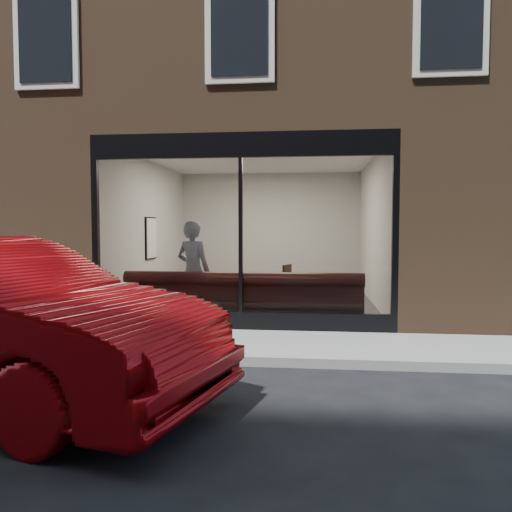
# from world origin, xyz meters

# --- Properties ---
(ground) EXTENTS (120.00, 120.00, 0.00)m
(ground) POSITION_xyz_m (0.00, 0.00, 0.00)
(ground) COLOR black
(ground) RESTS_ON ground
(sidewalk_near) EXTENTS (40.00, 2.00, 0.01)m
(sidewalk_near) POSITION_xyz_m (0.00, 1.00, 0.01)
(sidewalk_near) COLOR gray
(sidewalk_near) RESTS_ON ground
(kerb_near) EXTENTS (40.00, 0.10, 0.12)m
(kerb_near) POSITION_xyz_m (0.00, -0.05, 0.06)
(kerb_near) COLOR gray
(kerb_near) RESTS_ON ground
(host_building_pier_left) EXTENTS (2.50, 12.00, 3.20)m
(host_building_pier_left) POSITION_xyz_m (-3.75, 8.00, 1.60)
(host_building_pier_left) COLOR brown
(host_building_pier_left) RESTS_ON ground
(host_building_pier_right) EXTENTS (2.50, 12.00, 3.20)m
(host_building_pier_right) POSITION_xyz_m (3.75, 8.00, 1.60)
(host_building_pier_right) COLOR brown
(host_building_pier_right) RESTS_ON ground
(host_building_backfill) EXTENTS (5.00, 6.00, 3.20)m
(host_building_backfill) POSITION_xyz_m (0.00, 11.00, 1.60)
(host_building_backfill) COLOR brown
(host_building_backfill) RESTS_ON ground
(cafe_floor) EXTENTS (6.00, 6.00, 0.00)m
(cafe_floor) POSITION_xyz_m (0.00, 5.00, 0.02)
(cafe_floor) COLOR #2D2D30
(cafe_floor) RESTS_ON ground
(cafe_ceiling) EXTENTS (6.00, 6.00, 0.00)m
(cafe_ceiling) POSITION_xyz_m (0.00, 5.00, 3.19)
(cafe_ceiling) COLOR white
(cafe_ceiling) RESTS_ON host_building_upper
(cafe_wall_back) EXTENTS (5.00, 0.00, 5.00)m
(cafe_wall_back) POSITION_xyz_m (0.00, 7.99, 1.60)
(cafe_wall_back) COLOR beige
(cafe_wall_back) RESTS_ON ground
(cafe_wall_left) EXTENTS (0.00, 6.00, 6.00)m
(cafe_wall_left) POSITION_xyz_m (-2.49, 5.00, 1.60)
(cafe_wall_left) COLOR beige
(cafe_wall_left) RESTS_ON ground
(cafe_wall_right) EXTENTS (0.00, 6.00, 6.00)m
(cafe_wall_right) POSITION_xyz_m (2.49, 5.00, 1.60)
(cafe_wall_right) COLOR beige
(cafe_wall_right) RESTS_ON ground
(storefront_kick) EXTENTS (5.00, 0.10, 0.30)m
(storefront_kick) POSITION_xyz_m (0.00, 2.05, 0.15)
(storefront_kick) COLOR black
(storefront_kick) RESTS_ON ground
(storefront_header) EXTENTS (5.00, 0.10, 0.40)m
(storefront_header) POSITION_xyz_m (0.00, 2.05, 3.00)
(storefront_header) COLOR black
(storefront_header) RESTS_ON host_building_upper
(storefront_mullion) EXTENTS (0.06, 0.10, 2.50)m
(storefront_mullion) POSITION_xyz_m (0.00, 2.05, 1.55)
(storefront_mullion) COLOR black
(storefront_mullion) RESTS_ON storefront_kick
(storefront_glass) EXTENTS (4.80, 0.00, 4.80)m
(storefront_glass) POSITION_xyz_m (0.00, 2.02, 1.55)
(storefront_glass) COLOR white
(storefront_glass) RESTS_ON storefront_kick
(banquette) EXTENTS (4.00, 0.55, 0.45)m
(banquette) POSITION_xyz_m (0.00, 2.45, 0.23)
(banquette) COLOR #361713
(banquette) RESTS_ON cafe_floor
(person) EXTENTS (0.77, 0.64, 1.80)m
(person) POSITION_xyz_m (-0.93, 2.65, 0.90)
(person) COLOR #97B7CA
(person) RESTS_ON cafe_floor
(cafe_table_left) EXTENTS (0.65, 0.65, 0.04)m
(cafe_table_left) POSITION_xyz_m (-0.86, 3.16, 0.74)
(cafe_table_left) COLOR black
(cafe_table_left) RESTS_ON cafe_floor
(cafe_table_right) EXTENTS (0.66, 0.66, 0.04)m
(cafe_table_right) POSITION_xyz_m (1.20, 3.68, 0.74)
(cafe_table_right) COLOR black
(cafe_table_right) RESTS_ON cafe_floor
(cafe_chair_right) EXTENTS (0.47, 0.47, 0.03)m
(cafe_chair_right) POSITION_xyz_m (0.50, 3.85, 0.24)
(cafe_chair_right) COLOR black
(cafe_chair_right) RESTS_ON cafe_floor
(wall_poster) EXTENTS (0.02, 0.67, 0.89)m
(wall_poster) POSITION_xyz_m (-2.45, 5.01, 1.44)
(wall_poster) COLOR white
(wall_poster) RESTS_ON cafe_wall_left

